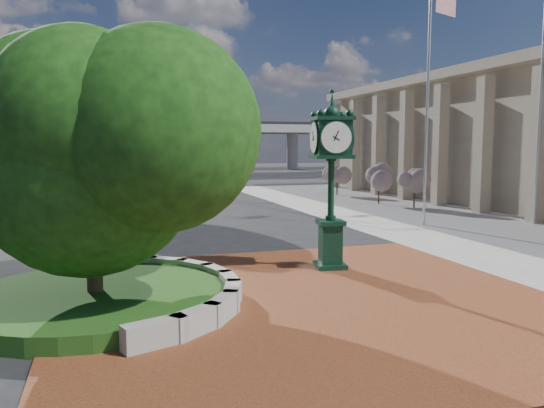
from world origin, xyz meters
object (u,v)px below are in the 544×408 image
Objects in this scene: post_clock at (331,173)px; street_lamp_near at (200,134)px; flagpole_a at (427,103)px; street_lamp_far at (152,135)px; parked_car at (169,178)px; flagpole_b at (540,108)px.

post_clock is 0.67× the size of street_lamp_near.
flagpole_a reaches higher than street_lamp_far.
street_lamp_near reaches higher than parked_car.
street_lamp_far is (-1.14, 3.50, 4.12)m from parked_car.
post_clock is at bearing -91.28° from street_lamp_near.
parked_car is (-0.78, 35.79, -2.20)m from post_clock.
post_clock is 1.22× the size of parked_car.
flagpole_a is at bearing -73.12° from street_lamp_far.
street_lamp_far reaches higher than street_lamp_near.
flagpole_b is at bearing -14.34° from flagpole_a.
street_lamp_far is at bearing 100.81° from street_lamp_near.
parked_car is at bearing 91.25° from post_clock.
flagpole_a reaches higher than flagpole_b.
flagpole_b is at bearing 22.96° from post_clock.
street_lamp_far is (-1.92, 39.30, 1.92)m from post_clock.
street_lamp_far is at bearing 121.40° from parked_car.
parked_car is 0.55× the size of street_lamp_near.
post_clock is 0.49× the size of flagpole_b.
street_lamp_far is (-2.51, 13.13, 0.15)m from street_lamp_near.
street_lamp_near is 13.37m from street_lamp_far.
flagpole_b is at bearing -58.59° from street_lamp_near.
flagpole_a is at bearing 41.19° from post_clock.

